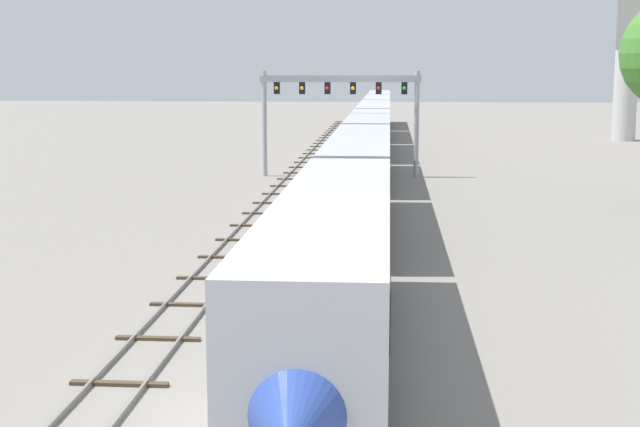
{
  "coord_description": "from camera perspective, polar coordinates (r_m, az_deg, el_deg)",
  "views": [
    {
      "loc": [
        3.46,
        -20.14,
        8.21
      ],
      "look_at": [
        1.0,
        12.0,
        3.0
      ],
      "focal_mm": 50.83,
      "sensor_mm": 36.0,
      "label": 1
    }
  ],
  "objects": [
    {
      "name": "ground_plane",
      "position": [
        22.03,
        -5.11,
        -12.74
      ],
      "size": [
        400.0,
        400.0,
        0.0
      ],
      "primitive_type": "plane",
      "color": "gray"
    },
    {
      "name": "track_near",
      "position": [
        61.09,
        -2.2,
        1.51
      ],
      "size": [
        2.6,
        160.0,
        0.16
      ],
      "color": "slate",
      "rests_on": "ground"
    },
    {
      "name": "track_main",
      "position": [
        80.57,
        3.32,
        3.36
      ],
      "size": [
        2.6,
        200.0,
        0.16
      ],
      "color": "slate",
      "rests_on": "ground"
    },
    {
      "name": "signal_gantry",
      "position": [
        68.48,
        1.28,
        7.24
      ],
      "size": [
        12.1,
        0.49,
        7.98
      ],
      "color": "#999BA0",
      "rests_on": "ground"
    },
    {
      "name": "passenger_train",
      "position": [
        77.38,
        3.3,
        5.01
      ],
      "size": [
        3.04,
        126.58,
        4.8
      ],
      "color": "silver",
      "rests_on": "ground"
    }
  ]
}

